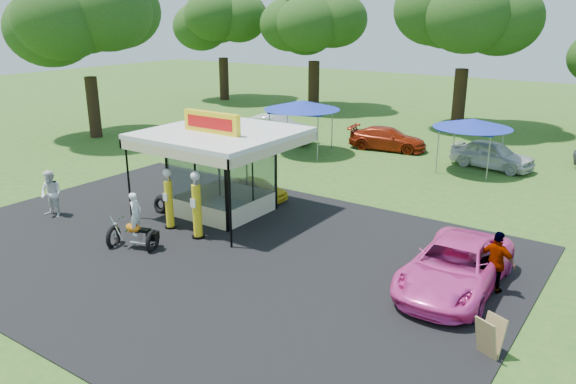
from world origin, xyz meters
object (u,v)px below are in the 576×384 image
at_px(kiosk_car, 257,188).
at_px(spectator_east_b, 497,263).
at_px(pink_sedan, 455,266).
at_px(bg_car_a, 275,129).
at_px(gas_station_kiosk, 222,171).
at_px(bg_car_c, 492,155).
at_px(gas_pump_right, 197,207).
at_px(bg_car_b, 388,139).
at_px(tent_east, 473,124).
at_px(gas_pump_left, 169,200).
at_px(tent_west, 302,105).
at_px(motorcycle, 135,227).
at_px(a_frame_sign, 489,337).
at_px(spectator_west, 51,194).

relative_size(kiosk_car, spectator_east_b, 1.49).
bearing_deg(pink_sedan, bg_car_a, 139.56).
relative_size(gas_station_kiosk, kiosk_car, 1.92).
bearing_deg(bg_car_c, spectator_east_b, -154.58).
bearing_deg(gas_pump_right, pink_sedan, 9.07).
height_order(gas_station_kiosk, bg_car_b, gas_station_kiosk).
relative_size(bg_car_c, tent_east, 1.09).
xyz_separation_m(gas_station_kiosk, tent_east, (6.14, 11.83, 0.67)).
relative_size(gas_pump_left, tent_west, 0.54).
distance_m(kiosk_car, tent_west, 8.96).
distance_m(bg_car_a, tent_west, 3.71).
distance_m(motorcycle, kiosk_car, 6.64).
distance_m(pink_sedan, bg_car_c, 14.55).
relative_size(motorcycle, tent_west, 0.49).
xyz_separation_m(motorcycle, bg_car_b, (0.79, 18.28, -0.16)).
bearing_deg(motorcycle, bg_car_c, 47.97).
xyz_separation_m(gas_pump_left, tent_east, (6.67, 14.25, 1.34)).
bearing_deg(gas_pump_right, bg_car_c, 69.28).
bearing_deg(a_frame_sign, gas_station_kiosk, -175.38).
distance_m(gas_pump_left, bg_car_b, 16.32).
relative_size(a_frame_sign, spectator_west, 0.54).
xyz_separation_m(bg_car_b, tent_west, (-3.74, -3.52, 2.08)).
bearing_deg(kiosk_car, pink_sedan, -108.76).
relative_size(gas_pump_left, bg_car_a, 0.46).
distance_m(gas_station_kiosk, bg_car_c, 14.88).
distance_m(motorcycle, spectator_east_b, 11.57).
xyz_separation_m(gas_pump_right, kiosk_car, (-1.00, 4.74, -0.72)).
height_order(spectator_east_b, tent_west, tent_west).
bearing_deg(spectator_west, gas_pump_left, 10.76).
xyz_separation_m(spectator_west, bg_car_b, (6.01, 17.98, -0.28)).
bearing_deg(bg_car_a, pink_sedan, -141.53).
xyz_separation_m(kiosk_car, pink_sedan, (9.82, -3.33, 0.24)).
height_order(gas_pump_right, a_frame_sign, gas_pump_right).
bearing_deg(gas_pump_left, a_frame_sign, -7.39).
xyz_separation_m(gas_pump_left, spectator_east_b, (11.39, 1.71, -0.17)).
height_order(tent_west, tent_east, tent_west).
relative_size(gas_pump_right, tent_west, 0.58).
distance_m(spectator_west, spectator_east_b, 16.53).
height_order(gas_station_kiosk, tent_west, gas_station_kiosk).
height_order(motorcycle, tent_west, tent_west).
bearing_deg(gas_station_kiosk, motorcycle, -91.22).
distance_m(bg_car_a, bg_car_b, 6.97).
distance_m(a_frame_sign, kiosk_car, 13.18).
height_order(gas_pump_right, bg_car_c, gas_pump_right).
height_order(kiosk_car, bg_car_c, bg_car_c).
distance_m(spectator_west, bg_car_b, 18.96).
bearing_deg(spectator_west, gas_station_kiosk, 28.97).
distance_m(a_frame_sign, spectator_east_b, 3.41).
height_order(bg_car_c, tent_east, tent_east).
height_order(gas_pump_right, bg_car_b, gas_pump_right).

